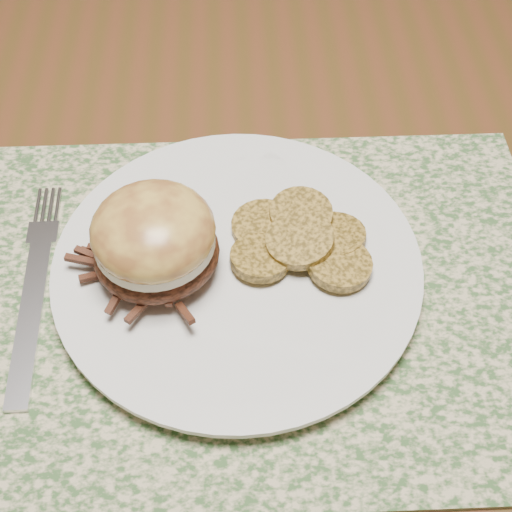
{
  "coord_description": "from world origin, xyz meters",
  "views": [
    {
      "loc": [
        0.06,
        -0.52,
        1.19
      ],
      "look_at": [
        0.08,
        -0.21,
        0.79
      ],
      "focal_mm": 50.0,
      "sensor_mm": 36.0,
      "label": 1
    }
  ],
  "objects_px": {
    "pork_sandwich": "(155,240)",
    "fork": "(35,286)",
    "dinner_plate": "(237,267)",
    "dining_table": "(175,165)"
  },
  "relations": [
    {
      "from": "pork_sandwich",
      "to": "fork",
      "type": "relative_size",
      "value": 0.55
    },
    {
      "from": "pork_sandwich",
      "to": "dinner_plate",
      "type": "bearing_deg",
      "value": -11.2
    },
    {
      "from": "dining_table",
      "to": "pork_sandwich",
      "type": "distance_m",
      "value": 0.25
    },
    {
      "from": "fork",
      "to": "dining_table",
      "type": "bearing_deg",
      "value": 65.23
    },
    {
      "from": "fork",
      "to": "pork_sandwich",
      "type": "bearing_deg",
      "value": -0.07
    },
    {
      "from": "dining_table",
      "to": "pork_sandwich",
      "type": "bearing_deg",
      "value": -88.86
    },
    {
      "from": "dining_table",
      "to": "fork",
      "type": "xyz_separation_m",
      "value": [
        -0.09,
        -0.21,
        0.09
      ]
    },
    {
      "from": "dinner_plate",
      "to": "pork_sandwich",
      "type": "distance_m",
      "value": 0.07
    },
    {
      "from": "dining_table",
      "to": "pork_sandwich",
      "type": "relative_size",
      "value": 13.49
    },
    {
      "from": "dinner_plate",
      "to": "pork_sandwich",
      "type": "bearing_deg",
      "value": -175.18
    }
  ]
}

